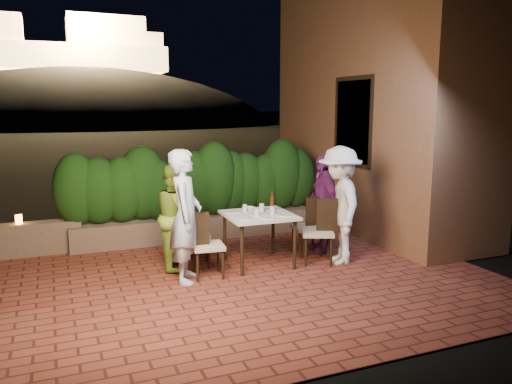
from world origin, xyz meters
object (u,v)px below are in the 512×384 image
chair_left_front (208,244)px  chair_left_back (195,235)px  beer_bottle (272,202)px  diner_green (177,216)px  chair_right_front (318,231)px  diner_blue (186,216)px  chair_right_back (307,226)px  diner_purple (323,204)px  dining_table (259,239)px  bowl (249,208)px  diner_white (340,205)px  parapet_lamp (19,219)px

chair_left_front → chair_left_back: size_ratio=0.98×
beer_bottle → chair_left_front: bearing=-164.7°
diner_green → chair_right_front: bearing=-95.3°
chair_left_back → chair_right_front: (1.70, -0.51, 0.02)m
chair_left_back → diner_blue: diner_blue is taller
chair_right_back → diner_purple: 0.44m
dining_table → diner_purple: bearing=11.6°
diner_green → diner_blue: bearing=-171.3°
bowl → diner_white: (1.15, -0.64, 0.08)m
beer_bottle → diner_white: (0.89, -0.41, -0.04)m
diner_blue → diner_green: bearing=18.2°
diner_blue → diner_white: (2.26, -0.07, -0.01)m
diner_green → parapet_lamp: diner_green is taller
parapet_lamp → bowl: bearing=-24.8°
chair_left_front → chair_right_front: chair_right_front is taller
parapet_lamp → dining_table: bearing=-29.0°
beer_bottle → diner_blue: diner_blue is taller
diner_purple → parapet_lamp: size_ratio=10.95×
diner_green → parapet_lamp: size_ratio=10.60×
chair_left_back → diner_purple: (2.06, -0.02, 0.31)m
beer_bottle → chair_right_back: 0.80m
dining_table → parapet_lamp: bearing=151.0°
chair_left_front → chair_right_back: bearing=20.5°
chair_right_front → diner_white: (0.30, -0.10, 0.38)m
diner_purple → chair_right_front: bearing=-30.3°
chair_left_front → diner_purple: bearing=19.8°
chair_left_front → parapet_lamp: (-2.38, 2.00, 0.12)m
chair_left_back → chair_right_back: size_ratio=1.02×
diner_white → bowl: bearing=-102.5°
chair_right_front → diner_purple: size_ratio=0.62×
beer_bottle → chair_right_front: 0.79m
chair_left_front → chair_right_front: (1.66, -0.02, 0.03)m
chair_right_front → diner_blue: bearing=24.8°
diner_white → diner_purple: 0.59m
dining_table → diner_purple: (1.19, 0.24, 0.39)m
diner_purple → dining_table: bearing=-72.3°
chair_left_front → diner_green: (-0.28, 0.55, 0.30)m
chair_left_back → diner_green: bearing=179.8°
chair_right_front → diner_purple: 0.67m
chair_left_back → diner_white: (1.99, -0.61, 0.40)m
diner_blue → diner_white: diner_blue is taller
chair_right_back → diner_blue: size_ratio=0.51×
diner_purple → diner_blue: bearing=-71.6°
diner_blue → diner_green: size_ratio=1.17×
chair_left_front → chair_right_front: 1.66m
dining_table → bowl: 0.50m
chair_right_back → diner_green: diner_green is taller
dining_table → diner_purple: diner_purple is taller
bowl → diner_blue: diner_blue is taller
parapet_lamp → chair_right_front: bearing=-26.6°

